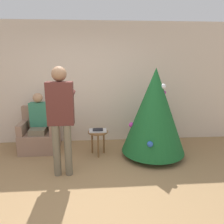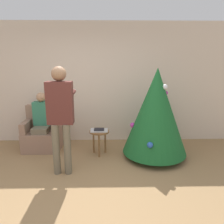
{
  "view_description": "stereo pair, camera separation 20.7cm",
  "coord_description": "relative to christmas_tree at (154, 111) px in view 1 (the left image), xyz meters",
  "views": [
    {
      "loc": [
        0.25,
        -2.75,
        1.91
      ],
      "look_at": [
        0.54,
        0.95,
        1.0
      ],
      "focal_mm": 35.0,
      "sensor_mm": 36.0,
      "label": 1
    },
    {
      "loc": [
        0.46,
        -2.76,
        1.91
      ],
      "look_at": [
        0.54,
        0.95,
        1.0
      ],
      "focal_mm": 35.0,
      "sensor_mm": 36.0,
      "label": 2
    }
  ],
  "objects": [
    {
      "name": "ground_plane",
      "position": [
        -1.38,
        -1.26,
        -0.93
      ],
      "size": [
        14.0,
        14.0,
        0.0
      ],
      "primitive_type": "plane",
      "color": "#99754C"
    },
    {
      "name": "laptop",
      "position": [
        -1.09,
        0.13,
        -0.42
      ],
      "size": [
        0.34,
        0.24,
        0.02
      ],
      "color": "silver",
      "rests_on": "side_stool"
    },
    {
      "name": "side_stool",
      "position": [
        -1.09,
        0.13,
        -0.51
      ],
      "size": [
        0.4,
        0.4,
        0.5
      ],
      "color": "brown",
      "rests_on": "ground_plane"
    },
    {
      "name": "person_seated",
      "position": [
        -2.32,
        0.45,
        -0.27
      ],
      "size": [
        0.36,
        0.46,
        1.22
      ],
      "color": "#6B604C",
      "rests_on": "ground_plane"
    },
    {
      "name": "book",
      "position": [
        -1.09,
        0.13,
        -0.4
      ],
      "size": [
        0.2,
        0.15,
        0.02
      ],
      "color": "black",
      "rests_on": "laptop"
    },
    {
      "name": "armchair",
      "position": [
        -2.32,
        0.47,
        -0.6
      ],
      "size": [
        0.76,
        0.62,
        0.92
      ],
      "color": "#93705B",
      "rests_on": "ground_plane"
    },
    {
      "name": "person_standing",
      "position": [
        -1.69,
        -0.57,
        0.16
      ],
      "size": [
        0.43,
        0.57,
        1.8
      ],
      "color": "#6B604C",
      "rests_on": "ground_plane"
    },
    {
      "name": "christmas_tree",
      "position": [
        0.0,
        0.0,
        0.0
      ],
      "size": [
        1.24,
        1.24,
        1.75
      ],
      "color": "brown",
      "rests_on": "ground_plane"
    },
    {
      "name": "wall_back",
      "position": [
        -1.38,
        0.97,
        0.42
      ],
      "size": [
        8.0,
        0.06,
        2.7
      ],
      "color": "beige",
      "rests_on": "ground_plane"
    }
  ]
}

